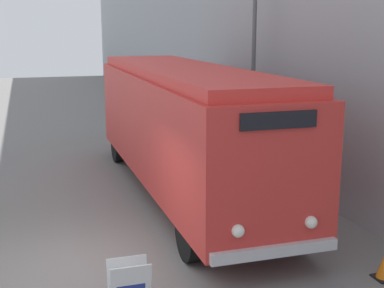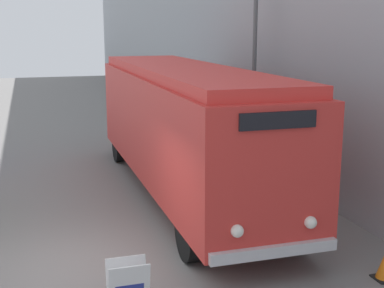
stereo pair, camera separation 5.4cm
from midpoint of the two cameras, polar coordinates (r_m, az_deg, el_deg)
ground_plane at (r=10.24m, az=-11.83°, el=-12.91°), size 80.00×80.00×0.00m
building_wall_right at (r=20.50m, az=3.02°, el=11.84°), size 0.30×60.00×8.29m
vintage_bus at (r=13.77m, az=-0.79°, el=2.26°), size 2.43×10.94×3.36m
streetlamp at (r=15.45m, az=6.91°, el=14.21°), size 0.36×0.36×7.66m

